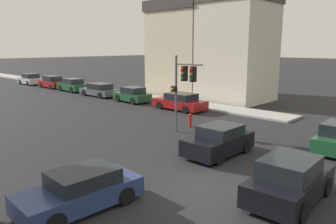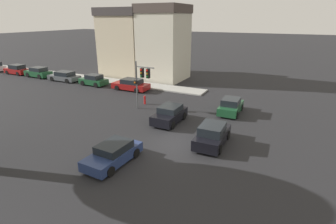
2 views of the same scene
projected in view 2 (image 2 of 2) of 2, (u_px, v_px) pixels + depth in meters
name	position (u px, v px, depth m)	size (l,w,h in m)	color
ground_plane	(177.00, 143.00, 19.13)	(300.00, 300.00, 0.00)	black
sidewalk_strip	(35.00, 71.00, 44.21)	(2.66, 60.00, 0.15)	#9E9E99
rowhouse_backdrop	(143.00, 43.00, 39.18)	(8.12, 12.91, 10.35)	beige
traffic_signal	(142.00, 77.00, 25.06)	(0.56, 2.16, 4.73)	#515456
crossing_car_0	(212.00, 135.00, 18.74)	(4.08, 2.04, 1.57)	black
crossing_car_1	(231.00, 106.00, 24.90)	(3.84, 1.91, 1.49)	#194728
crossing_car_2	(113.00, 154.00, 16.38)	(4.10, 2.05, 1.29)	navy
crossing_car_3	(170.00, 115.00, 22.76)	(3.84, 1.96, 1.47)	black
parked_car_0	(131.00, 85.00, 32.92)	(2.06, 4.70, 1.42)	maroon
parked_car_1	(94.00, 80.00, 35.27)	(2.01, 3.87, 1.46)	#194728
parked_car_2	(64.00, 76.00, 37.66)	(2.08, 4.74, 1.38)	#4C5156
parked_car_3	(38.00, 72.00, 40.04)	(2.08, 4.42, 1.54)	#194728
parked_car_4	(17.00, 70.00, 42.14)	(1.90, 4.28, 1.54)	maroon
fire_hydrant	(145.00, 100.00, 27.61)	(0.22, 0.22, 0.92)	red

